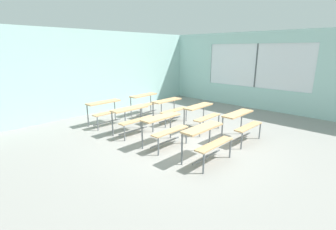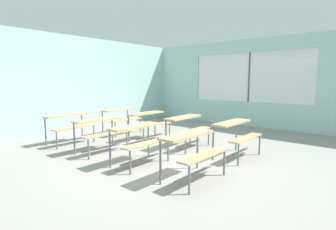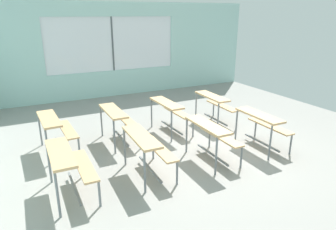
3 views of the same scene
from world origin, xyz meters
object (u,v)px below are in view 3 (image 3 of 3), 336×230
desk_bench_r2c0 (148,144)px  desk_bench_r0c1 (215,102)px  desk_bench_r1c1 (171,109)px  desk_bench_r2c1 (118,117)px  desk_bench_r3c1 (56,125)px  desk_bench_r0c0 (263,122)px  desk_bench_r1c0 (212,132)px  desk_bench_r3c0 (69,161)px

desk_bench_r2c0 → desk_bench_r0c1: bearing=-56.1°
desk_bench_r1c1 → desk_bench_r2c0: size_ratio=1.01×
desk_bench_r2c1 → desk_bench_r3c1: bearing=86.6°
desk_bench_r1c1 → desk_bench_r2c0: same height
desk_bench_r0c0 → desk_bench_r3c1: size_ratio=0.98×
desk_bench_r0c0 → desk_bench_r1c0: size_ratio=1.00×
desk_bench_r0c0 → desk_bench_r3c0: same height
desk_bench_r0c1 → desk_bench_r1c1: size_ratio=0.99×
desk_bench_r1c0 → desk_bench_r3c1: size_ratio=0.98×
desk_bench_r0c1 → desk_bench_r2c1: 2.50m
desk_bench_r3c0 → desk_bench_r1c0: bearing=-90.0°
desk_bench_r3c1 → desk_bench_r0c0: bearing=-116.3°
desk_bench_r2c0 → desk_bench_r2c1: same height
desk_bench_r0c0 → desk_bench_r1c1: size_ratio=0.99×
desk_bench_r2c0 → desk_bench_r2c1: size_ratio=1.01×
desk_bench_r2c1 → desk_bench_r1c1: bearing=-88.3°
desk_bench_r0c0 → desk_bench_r1c0: same height
desk_bench_r0c1 → desk_bench_r2c0: (-1.60, 2.48, 0.00)m
desk_bench_r2c0 → desk_bench_r3c0: size_ratio=1.01×
desk_bench_r2c1 → desk_bench_r3c1: same height
desk_bench_r1c0 → desk_bench_r1c1: (1.61, 0.04, 0.00)m
desk_bench_r1c0 → desk_bench_r3c0: (-0.01, 2.55, 0.00)m
desk_bench_r0c0 → desk_bench_r2c0: 2.51m
desk_bench_r1c0 → desk_bench_r1c1: same height
desk_bench_r1c0 → desk_bench_r2c0: (0.03, 1.27, 0.00)m
desk_bench_r2c0 → desk_bench_r3c0: same height
desk_bench_r1c1 → desk_bench_r2c1: size_ratio=1.02×
desk_bench_r0c0 → desk_bench_r1c1: bearing=39.1°
desk_bench_r2c1 → desk_bench_r0c1: bearing=-88.7°
desk_bench_r0c0 → desk_bench_r3c1: bearing=66.9°
desk_bench_r1c1 → desk_bench_r3c0: size_ratio=1.01×
desk_bench_r0c0 → desk_bench_r1c1: 2.04m
desk_bench_r1c1 → desk_bench_r2c0: bearing=140.3°
desk_bench_r3c0 → desk_bench_r0c0: bearing=-89.8°
desk_bench_r3c0 → desk_bench_r0c1: bearing=-66.7°
desk_bench_r1c1 → desk_bench_r0c1: bearing=-91.0°
desk_bench_r1c0 → desk_bench_r2c0: size_ratio=0.99×
desk_bench_r3c1 → desk_bench_r1c1: bearing=-93.8°
desk_bench_r0c0 → desk_bench_r3c0: size_ratio=1.00×
desk_bench_r2c0 → desk_bench_r0c0: bearing=-89.1°
desk_bench_r3c1 → desk_bench_r3c0: bearing=176.8°
desk_bench_r0c1 → desk_bench_r3c0: same height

